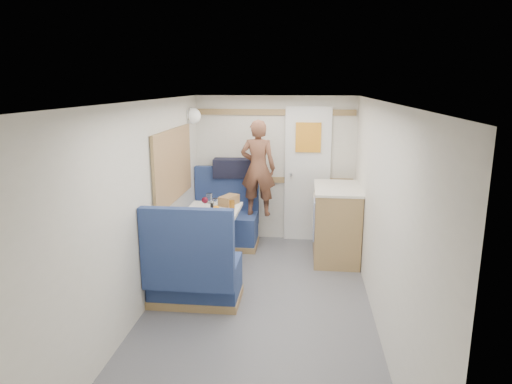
# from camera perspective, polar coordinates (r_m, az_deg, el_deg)

# --- Properties ---
(floor) EXTENTS (4.50, 4.50, 0.00)m
(floor) POSITION_cam_1_polar(r_m,az_deg,el_deg) (4.54, 0.21, -14.92)
(floor) COLOR #515156
(floor) RESTS_ON ground
(ceiling) EXTENTS (4.50, 4.50, 0.00)m
(ceiling) POSITION_cam_1_polar(r_m,az_deg,el_deg) (4.00, 0.23, 11.21)
(ceiling) COLOR silver
(ceiling) RESTS_ON wall_back
(wall_back) EXTENTS (2.20, 0.02, 2.00)m
(wall_back) POSITION_cam_1_polar(r_m,az_deg,el_deg) (6.34, 2.38, 2.90)
(wall_back) COLOR silver
(wall_back) RESTS_ON floor
(wall_left) EXTENTS (0.02, 4.50, 2.00)m
(wall_left) POSITION_cam_1_polar(r_m,az_deg,el_deg) (4.41, -14.16, -2.18)
(wall_left) COLOR silver
(wall_left) RESTS_ON floor
(wall_right) EXTENTS (0.02, 4.50, 2.00)m
(wall_right) POSITION_cam_1_polar(r_m,az_deg,el_deg) (4.19, 15.37, -3.05)
(wall_right) COLOR silver
(wall_right) RESTS_ON floor
(oak_trim_low) EXTENTS (2.15, 0.02, 0.08)m
(oak_trim_low) POSITION_cam_1_polar(r_m,az_deg,el_deg) (6.35, 2.35, 1.54)
(oak_trim_low) COLOR olive
(oak_trim_low) RESTS_ON wall_back
(oak_trim_high) EXTENTS (2.15, 0.02, 0.08)m
(oak_trim_high) POSITION_cam_1_polar(r_m,az_deg,el_deg) (6.23, 2.43, 9.94)
(oak_trim_high) COLOR olive
(oak_trim_high) RESTS_ON wall_back
(side_window) EXTENTS (0.04, 1.30, 0.72)m
(side_window) POSITION_cam_1_polar(r_m,az_deg,el_deg) (5.27, -10.37, 3.31)
(side_window) COLOR #A8B398
(side_window) RESTS_ON wall_left
(rear_door) EXTENTS (0.62, 0.12, 1.86)m
(rear_door) POSITION_cam_1_polar(r_m,az_deg,el_deg) (6.30, 6.44, 2.50)
(rear_door) COLOR white
(rear_door) RESTS_ON wall_back
(dinette_table) EXTENTS (0.62, 0.92, 0.72)m
(dinette_table) POSITION_cam_1_polar(r_m,az_deg,el_deg) (5.33, -5.62, -4.00)
(dinette_table) COLOR white
(dinette_table) RESTS_ON floor
(bench_far) EXTENTS (0.90, 0.59, 1.05)m
(bench_far) POSITION_cam_1_polar(r_m,az_deg,el_deg) (6.22, -3.94, -3.98)
(bench_far) COLOR navy
(bench_far) RESTS_ON floor
(bench_near) EXTENTS (0.90, 0.59, 1.05)m
(bench_near) POSITION_cam_1_polar(r_m,az_deg,el_deg) (4.63, -7.76, -10.31)
(bench_near) COLOR navy
(bench_near) RESTS_ON floor
(ledge) EXTENTS (0.90, 0.14, 0.04)m
(ledge) POSITION_cam_1_polar(r_m,az_deg,el_deg) (6.32, -3.61, 1.73)
(ledge) COLOR olive
(ledge) RESTS_ON bench_far
(dome_light) EXTENTS (0.20, 0.20, 0.20)m
(dome_light) POSITION_cam_1_polar(r_m,az_deg,el_deg) (6.02, -7.89, 9.42)
(dome_light) COLOR white
(dome_light) RESTS_ON wall_left
(galley_counter) EXTENTS (0.57, 0.92, 0.92)m
(galley_counter) POSITION_cam_1_polar(r_m,az_deg,el_deg) (5.79, 9.96, -3.76)
(galley_counter) COLOR olive
(galley_counter) RESTS_ON floor
(person) EXTENTS (0.48, 0.34, 1.26)m
(person) POSITION_cam_1_polar(r_m,az_deg,el_deg) (5.95, 0.25, 3.01)
(person) COLOR brown
(person) RESTS_ON bench_far
(duffel_bag) EXTENTS (0.54, 0.28, 0.25)m
(duffel_bag) POSITION_cam_1_polar(r_m,az_deg,el_deg) (6.28, -2.91, 3.02)
(duffel_bag) COLOR black
(duffel_bag) RESTS_ON ledge
(tray) EXTENTS (0.26, 0.33, 0.02)m
(tray) POSITION_cam_1_polar(r_m,az_deg,el_deg) (4.95, -5.36, -3.41)
(tray) COLOR white
(tray) RESTS_ON dinette_table
(orange_fruit) EXTENTS (0.07, 0.07, 0.07)m
(orange_fruit) POSITION_cam_1_polar(r_m,az_deg,el_deg) (5.18, -5.00, -2.09)
(orange_fruit) COLOR #F15C0A
(orange_fruit) RESTS_ON tray
(cheese_block) EXTENTS (0.12, 0.10, 0.04)m
(cheese_block) POSITION_cam_1_polar(r_m,az_deg,el_deg) (5.17, -4.66, -2.32)
(cheese_block) COLOR #F7EC8E
(cheese_block) RESTS_ON tray
(wine_glass) EXTENTS (0.08, 0.08, 0.17)m
(wine_glass) POSITION_cam_1_polar(r_m,az_deg,el_deg) (5.26, -6.41, -1.10)
(wine_glass) COLOR white
(wine_glass) RESTS_ON dinette_table
(tumbler_left) EXTENTS (0.06, 0.06, 0.10)m
(tumbler_left) POSITION_cam_1_polar(r_m,az_deg,el_deg) (4.98, -7.99, -2.84)
(tumbler_left) COLOR white
(tumbler_left) RESTS_ON dinette_table
(tumbler_mid) EXTENTS (0.07, 0.07, 0.12)m
(tumbler_mid) POSITION_cam_1_polar(r_m,az_deg,el_deg) (5.64, -5.86, -0.76)
(tumbler_mid) COLOR white
(tumbler_mid) RESTS_ON dinette_table
(tumbler_right) EXTENTS (0.06, 0.06, 0.10)m
(tumbler_right) POSITION_cam_1_polar(r_m,az_deg,el_deg) (5.46, -5.09, -1.34)
(tumbler_right) COLOR silver
(tumbler_right) RESTS_ON dinette_table
(beer_glass) EXTENTS (0.06, 0.06, 0.10)m
(beer_glass) POSITION_cam_1_polar(r_m,az_deg,el_deg) (5.35, -3.03, -1.59)
(beer_glass) COLOR brown
(beer_glass) RESTS_ON dinette_table
(pepper_grinder) EXTENTS (0.03, 0.03, 0.09)m
(pepper_grinder) POSITION_cam_1_polar(r_m,az_deg,el_deg) (5.30, -5.55, -1.86)
(pepper_grinder) COLOR black
(pepper_grinder) RESTS_ON dinette_table
(bread_loaf) EXTENTS (0.24, 0.30, 0.11)m
(bread_loaf) POSITION_cam_1_polar(r_m,az_deg,el_deg) (5.54, -3.40, -1.03)
(bread_loaf) COLOR brown
(bread_loaf) RESTS_ON dinette_table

